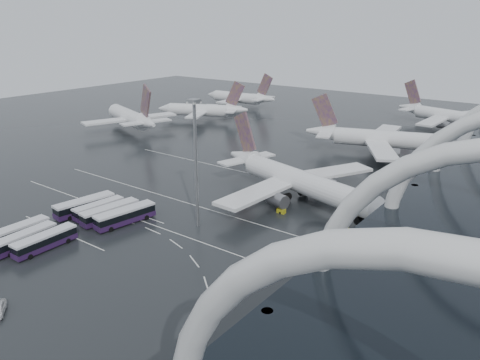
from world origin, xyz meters
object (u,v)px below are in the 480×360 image
Objects in this scene: bus_row_far_a at (17,233)px; bus_row_near_a at (85,205)px; gse_cart_belly_d at (404,229)px; gse_cart_belly_a at (342,231)px; jet_remote_west at (131,118)px; jet_remote_mid at (204,110)px; bus_row_far_c at (45,241)px; bus_row_near_d at (125,216)px; floodlight_mast at (195,149)px; airliner_gate_b at (386,140)px; bus_row_near_b at (99,208)px; gse_cart_belly_c at (281,211)px; bus_row_near_c at (110,212)px; bus_row_far_b at (25,239)px; gse_cart_belly_b at (364,212)px; jet_remote_far at (241,98)px; airliner_main at (298,181)px; airliner_gate_c at (451,117)px; gse_cart_belly_e at (344,213)px.

bus_row_near_a is at bearing 3.68° from bus_row_far_a.
bus_row_near_a is 71.20m from gse_cart_belly_d.
gse_cart_belly_a is at bearing -50.97° from bus_row_far_a.
jet_remote_mid is at bearing -86.67° from jet_remote_west.
bus_row_far_c is 59.62m from gse_cart_belly_a.
bus_row_near_a reaches higher than bus_row_near_d.
floodlight_mast is at bearing -33.29° from bus_row_far_c.
airliner_gate_b reaches higher than bus_row_near_b.
bus_row_far_c is 73.06m from gse_cart_belly_d.
gse_cart_belly_c is 0.96× the size of gse_cart_belly_d.
bus_row_near_d is (8.57, 0.50, 0.24)m from bus_row_near_b.
bus_row_far_c is at bearing -142.31° from bus_row_near_a.
gse_cart_belly_a is (15.44, -65.88, -4.12)m from airliner_gate_b.
gse_cart_belly_a is at bearing -95.34° from airliner_gate_b.
bus_row_far_a is at bearing 158.41° from bus_row_near_d.
bus_row_near_d is at bearing -73.40° from bus_row_near_c.
jet_remote_mid reaches higher than bus_row_far_b.
bus_row_near_a is 6.62× the size of gse_cart_belly_b.
jet_remote_far reaches higher than bus_row_near_b.
bus_row_near_a is 64.23m from gse_cart_belly_b.
gse_cart_belly_d is (27.40, -2.62, -4.20)m from airliner_main.
bus_row_near_a is 31.48m from floodlight_mast.
airliner_gate_c is 1.28× the size of jet_remote_mid.
gse_cart_belly_e is at bearing 178.54° from gse_cart_belly_d.
airliner_gate_b reaches higher than gse_cart_belly_c.
bus_row_far_b is at bearing -137.85° from gse_cart_belly_d.
airliner_main is at bearing -32.52° from bus_row_far_a.
gse_cart_belly_a is (17.46, -11.68, -4.06)m from airliner_main.
jet_remote_far is at bearing 19.78° from bus_row_far_a.
gse_cart_belly_b is at bearing -39.39° from bus_row_near_d.
gse_cart_belly_a is (109.11, -37.74, -4.62)m from jet_remote_west.
bus_row_far_a reaches higher than bus_row_near_b.
gse_cart_belly_e is (11.49, -56.46, -4.18)m from airliner_gate_b.
jet_remote_west reaches higher than gse_cart_belly_b.
gse_cart_belly_a is 10.21m from gse_cart_belly_e.
jet_remote_mid reaches higher than gse_cart_belly_a.
jet_remote_mid reaches higher than bus_row_near_c.
jet_remote_west is 109.01m from gse_cart_belly_e.
airliner_main is at bearing -110.67° from airliner_gate_b.
gse_cart_belly_a is 1.31× the size of gse_cart_belly_c.
gse_cart_belly_b is at bearing -43.36° from bus_row_far_a.
bus_row_near_d reaches higher than bus_row_far_b.
jet_remote_mid is (-81.89, 59.12, -0.15)m from airliner_main.
airliner_gate_b reaches higher than jet_remote_far.
gse_cart_belly_e is (39.43, 50.30, -1.10)m from bus_row_far_c.
jet_remote_far is (2.37, 70.27, -0.68)m from jet_remote_west.
bus_row_near_c is at bearing -87.82° from bus_row_near_b.
bus_row_near_b is 18.72m from bus_row_far_b.
bus_row_far_a is (-33.71, -53.94, -2.97)m from airliner_main.
airliner_gate_b is at bearing -14.48° from bus_row_near_a.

